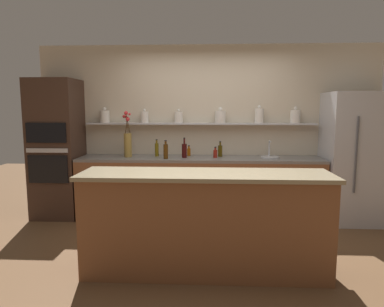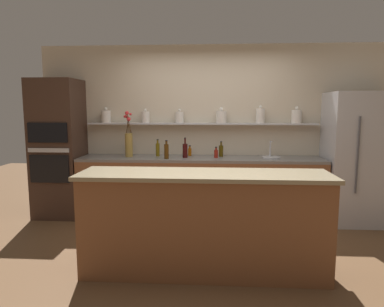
% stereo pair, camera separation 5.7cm
% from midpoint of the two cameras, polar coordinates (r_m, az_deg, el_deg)
% --- Properties ---
extents(ground_plane, '(12.00, 12.00, 0.00)m').
position_cam_midpoint_polar(ground_plane, '(4.11, 1.85, -16.02)').
color(ground_plane, brown).
extents(back_wall_unit, '(5.20, 0.28, 2.60)m').
position_cam_midpoint_polar(back_wall_unit, '(5.37, 2.23, 3.95)').
color(back_wall_unit, beige).
rests_on(back_wall_unit, ground_plane).
extents(back_counter_unit, '(3.58, 0.62, 0.92)m').
position_cam_midpoint_polar(back_counter_unit, '(5.15, 0.92, -5.73)').
color(back_counter_unit, brown).
rests_on(back_counter_unit, ground_plane).
extents(island_counter, '(2.46, 0.61, 1.02)m').
position_cam_midpoint_polar(island_counter, '(3.47, 1.74, -11.46)').
color(island_counter, brown).
rests_on(island_counter, ground_plane).
extents(refrigerator, '(0.90, 0.73, 1.87)m').
position_cam_midpoint_polar(refrigerator, '(5.43, 25.48, -0.68)').
color(refrigerator, '#B7B7BC').
rests_on(refrigerator, ground_plane).
extents(oven_tower, '(0.68, 0.64, 2.07)m').
position_cam_midpoint_polar(oven_tower, '(5.55, -21.86, 0.71)').
color(oven_tower, '#3D281E').
rests_on(oven_tower, ground_plane).
extents(flower_vase, '(0.14, 0.15, 0.68)m').
position_cam_midpoint_polar(flower_vase, '(5.19, -10.98, 1.97)').
color(flower_vase, olive).
rests_on(flower_vase, back_counter_unit).
extents(sink_fixture, '(0.27, 0.27, 0.25)m').
position_cam_midpoint_polar(sink_fixture, '(5.14, 12.57, -0.42)').
color(sink_fixture, '#B7B7BC').
rests_on(sink_fixture, back_counter_unit).
extents(bottle_wine_0, '(0.07, 0.07, 0.30)m').
position_cam_midpoint_polar(bottle_wine_0, '(5.03, -1.62, 0.54)').
color(bottle_wine_0, '#380C0C').
rests_on(bottle_wine_0, back_counter_unit).
extents(bottle_oil_1, '(0.06, 0.06, 0.23)m').
position_cam_midpoint_polar(bottle_oil_1, '(5.16, 4.40, 0.50)').
color(bottle_oil_1, '#47380A').
rests_on(bottle_oil_1, back_counter_unit).
extents(bottle_sauce_2, '(0.06, 0.06, 0.16)m').
position_cam_midpoint_polar(bottle_sauce_2, '(5.03, 3.58, 0.03)').
color(bottle_sauce_2, maroon).
rests_on(bottle_sauce_2, back_counter_unit).
extents(bottle_spirit_3, '(0.07, 0.07, 0.27)m').
position_cam_midpoint_polar(bottle_spirit_3, '(4.93, -4.73, 0.42)').
color(bottle_spirit_3, '#4C2D0C').
rests_on(bottle_spirit_3, back_counter_unit).
extents(bottle_oil_4, '(0.06, 0.06, 0.26)m').
position_cam_midpoint_polar(bottle_oil_4, '(5.19, -6.21, 0.69)').
color(bottle_oil_4, brown).
rests_on(bottle_oil_4, back_counter_unit).
extents(bottle_sauce_5, '(0.05, 0.05, 0.16)m').
position_cam_midpoint_polar(bottle_sauce_5, '(5.23, -0.85, 0.34)').
color(bottle_sauce_5, '#9E4C0A').
rests_on(bottle_sauce_5, back_counter_unit).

